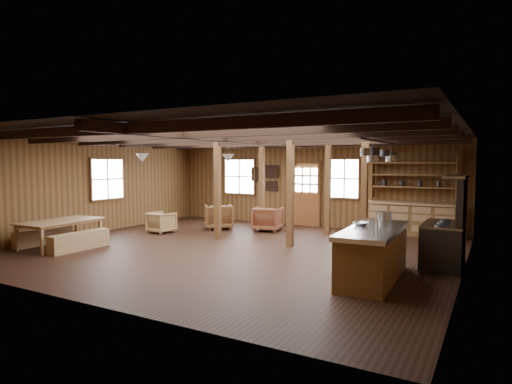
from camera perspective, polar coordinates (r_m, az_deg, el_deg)
room at (r=10.33m, az=-2.80°, el=-0.01°), size 10.04×9.04×2.84m
ceiling_joists at (r=10.47m, az=-2.31°, el=7.06°), size 9.80×8.82×0.18m
timber_posts at (r=11.91m, az=4.65°, el=0.52°), size 3.95×2.35×2.80m
back_door at (r=14.32m, az=6.70°, el=-1.00°), size 1.02×0.08×2.15m
window_back_left at (r=15.47m, az=-2.19°, el=2.07°), size 1.32×0.06×1.32m
window_back_right at (r=13.84m, az=11.72°, el=1.76°), size 1.02×0.06×1.32m
window_left at (r=13.94m, az=-19.22°, el=1.64°), size 0.14×1.24×1.32m
notice_boards at (r=14.92m, az=1.41°, el=2.15°), size 1.08×0.03×0.90m
back_counter at (r=13.19m, az=20.06°, el=-2.87°), size 2.55×0.60×2.45m
pendant_lamps at (r=12.42m, az=-9.19°, el=4.55°), size 1.86×2.36×0.66m
pot_rack at (r=9.43m, az=16.43°, el=4.90°), size 0.38×3.00×0.45m
kitchen_island at (r=8.06m, az=15.37°, el=-7.90°), size 0.96×2.53×1.20m
step_stool at (r=8.79m, az=12.19°, el=-8.68°), size 0.55×0.47×0.41m
commercial_range at (r=9.50m, az=24.04°, el=-5.50°), size 0.79×1.51×1.86m
dining_table at (r=11.73m, az=-24.47°, el=-5.11°), size 1.16×1.97×0.67m
bench_wall at (r=12.36m, az=-26.52°, el=-5.33°), size 0.28×1.51×0.42m
bench_aisle at (r=11.23m, az=-22.46°, el=-6.07°), size 0.30×1.57×0.43m
armchair_a at (r=13.65m, az=-5.00°, el=-3.30°), size 1.19×1.19×0.78m
armchair_b at (r=13.19m, az=1.60°, el=-3.61°), size 0.93×0.95×0.75m
armchair_c at (r=13.18m, az=-12.48°, el=-3.97°), size 0.75×0.77×0.63m
counter_pot at (r=8.95m, az=16.71°, el=-3.16°), size 0.31×0.31×0.18m
bowl at (r=8.21m, az=13.76°, el=-4.15°), size 0.33×0.33×0.07m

